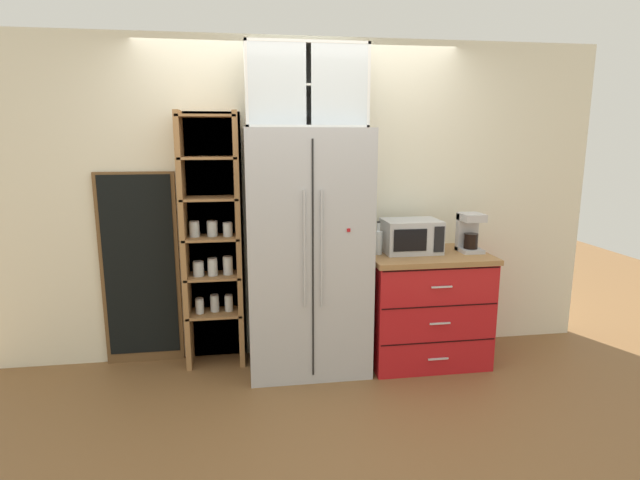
# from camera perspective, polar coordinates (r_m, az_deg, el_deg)

# --- Properties ---
(ground_plane) EXTENTS (10.67, 10.67, 0.00)m
(ground_plane) POSITION_cam_1_polar(r_m,az_deg,el_deg) (4.16, -1.32, -14.05)
(ground_plane) COLOR brown
(wall_back_cream) EXTENTS (4.97, 0.10, 2.55)m
(wall_back_cream) POSITION_cam_1_polar(r_m,az_deg,el_deg) (4.19, -2.13, 4.35)
(wall_back_cream) COLOR silver
(wall_back_cream) RESTS_ON ground
(refrigerator) EXTENTS (0.91, 0.65, 1.86)m
(refrigerator) POSITION_cam_1_polar(r_m,az_deg,el_deg) (3.89, -1.46, -1.39)
(refrigerator) COLOR #B7BABF
(refrigerator) RESTS_ON ground
(pantry_shelf_column) EXTENTS (0.49, 0.31, 1.98)m
(pantry_shelf_column) POSITION_cam_1_polar(r_m,az_deg,el_deg) (4.08, -11.98, 0.00)
(pantry_shelf_column) COLOR brown
(pantry_shelf_column) RESTS_ON ground
(counter_cabinet) EXTENTS (0.95, 0.68, 0.89)m
(counter_cabinet) POSITION_cam_1_polar(r_m,az_deg,el_deg) (4.24, 11.60, -7.28)
(counter_cabinet) COLOR red
(counter_cabinet) RESTS_ON ground
(microwave) EXTENTS (0.44, 0.33, 0.26)m
(microwave) POSITION_cam_1_polar(r_m,az_deg,el_deg) (4.10, 10.14, 0.44)
(microwave) COLOR #B7BABF
(microwave) RESTS_ON counter_cabinet
(coffee_maker) EXTENTS (0.17, 0.20, 0.31)m
(coffee_maker) POSITION_cam_1_polar(r_m,az_deg,el_deg) (4.23, 16.37, 0.85)
(coffee_maker) COLOR #B7B7BC
(coffee_maker) RESTS_ON counter_cabinet
(mug_cream) EXTENTS (0.11, 0.07, 0.09)m
(mug_cream) POSITION_cam_1_polar(r_m,az_deg,el_deg) (4.07, 12.11, -0.90)
(mug_cream) COLOR silver
(mug_cream) RESTS_ON counter_cabinet
(bottle_clear) EXTENTS (0.06, 0.06, 0.26)m
(bottle_clear) POSITION_cam_1_polar(r_m,az_deg,el_deg) (3.99, 6.53, 0.02)
(bottle_clear) COLOR silver
(bottle_clear) RESTS_ON counter_cabinet
(upper_cabinet) EXTENTS (0.87, 0.32, 0.59)m
(upper_cabinet) POSITION_cam_1_polar(r_m,az_deg,el_deg) (3.85, -1.65, 16.74)
(upper_cabinet) COLOR silver
(upper_cabinet) RESTS_ON refrigerator
(chalkboard_menu) EXTENTS (0.60, 0.04, 1.53)m
(chalkboard_menu) POSITION_cam_1_polar(r_m,az_deg,el_deg) (4.26, -19.46, -3.09)
(chalkboard_menu) COLOR brown
(chalkboard_menu) RESTS_ON ground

